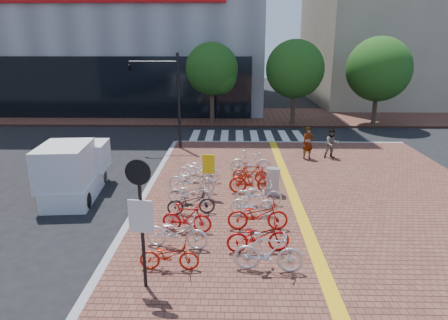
{
  "coord_description": "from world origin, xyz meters",
  "views": [
    {
      "loc": [
        -0.44,
        -12.01,
        6.05
      ],
      "look_at": [
        -0.81,
        4.05,
        1.3
      ],
      "focal_mm": 32.0,
      "sensor_mm": 36.0,
      "label": 1
    }
  ],
  "objects_px": {
    "bike_12": "(258,194)",
    "bike_9": "(258,236)",
    "bike_0": "(169,255)",
    "notice_sign": "(141,209)",
    "pedestrian_b": "(332,144)",
    "bike_15": "(251,162)",
    "bike_4": "(190,192)",
    "traffic_light_pole": "(156,83)",
    "bike_10": "(258,215)",
    "bike_7": "(200,166)",
    "bike_8": "(269,252)",
    "bike_1": "(176,232)",
    "bike_13": "(252,180)",
    "utility_box": "(273,181)",
    "pedestrian_a": "(308,143)",
    "bike_5": "(192,180)",
    "bike_3": "(191,202)",
    "bike_2": "(187,218)",
    "bike_11": "(253,203)",
    "yellow_sign": "(208,168)",
    "bike_14": "(251,173)",
    "box_truck": "(75,171)"
  },
  "relations": [
    {
      "from": "utility_box",
      "to": "bike_9",
      "type": "bearing_deg",
      "value": -100.71
    },
    {
      "from": "bike_12",
      "to": "bike_10",
      "type": "bearing_deg",
      "value": 176.36
    },
    {
      "from": "yellow_sign",
      "to": "bike_4",
      "type": "bearing_deg",
      "value": -139.14
    },
    {
      "from": "pedestrian_b",
      "to": "bike_15",
      "type": "bearing_deg",
      "value": -154.07
    },
    {
      "from": "bike_4",
      "to": "utility_box",
      "type": "distance_m",
      "value": 3.4
    },
    {
      "from": "bike_10",
      "to": "pedestrian_b",
      "type": "height_order",
      "value": "pedestrian_b"
    },
    {
      "from": "bike_12",
      "to": "bike_9",
      "type": "bearing_deg",
      "value": 176.8
    },
    {
      "from": "bike_5",
      "to": "bike_13",
      "type": "xyz_separation_m",
      "value": [
        2.44,
        -0.02,
        0.05
      ]
    },
    {
      "from": "bike_4",
      "to": "bike_0",
      "type": "bearing_deg",
      "value": 179.92
    },
    {
      "from": "bike_4",
      "to": "traffic_light_pole",
      "type": "distance_m",
      "value": 9.31
    },
    {
      "from": "bike_12",
      "to": "bike_2",
      "type": "bearing_deg",
      "value": 132.97
    },
    {
      "from": "bike_9",
      "to": "bike_5",
      "type": "bearing_deg",
      "value": 20.47
    },
    {
      "from": "bike_1",
      "to": "bike_2",
      "type": "bearing_deg",
      "value": -1.62
    },
    {
      "from": "utility_box",
      "to": "yellow_sign",
      "type": "xyz_separation_m",
      "value": [
        -2.57,
        -0.4,
        0.67
      ]
    },
    {
      "from": "bike_4",
      "to": "pedestrian_b",
      "type": "distance_m",
      "value": 9.36
    },
    {
      "from": "bike_4",
      "to": "bike_14",
      "type": "bearing_deg",
      "value": -46.16
    },
    {
      "from": "bike_13",
      "to": "traffic_light_pole",
      "type": "height_order",
      "value": "traffic_light_pole"
    },
    {
      "from": "bike_11",
      "to": "bike_13",
      "type": "relative_size",
      "value": 0.87
    },
    {
      "from": "bike_11",
      "to": "notice_sign",
      "type": "distance_m",
      "value": 5.46
    },
    {
      "from": "bike_4",
      "to": "bike_15",
      "type": "bearing_deg",
      "value": -33.96
    },
    {
      "from": "bike_9",
      "to": "yellow_sign",
      "type": "xyz_separation_m",
      "value": [
        -1.69,
        4.22,
        0.74
      ]
    },
    {
      "from": "bike_7",
      "to": "notice_sign",
      "type": "xyz_separation_m",
      "value": [
        -0.66,
        -8.8,
        1.69
      ]
    },
    {
      "from": "bike_0",
      "to": "bike_8",
      "type": "relative_size",
      "value": 0.86
    },
    {
      "from": "bike_8",
      "to": "pedestrian_a",
      "type": "bearing_deg",
      "value": -9.3
    },
    {
      "from": "bike_2",
      "to": "bike_14",
      "type": "bearing_deg",
      "value": -18.9
    },
    {
      "from": "bike_9",
      "to": "bike_3",
      "type": "bearing_deg",
      "value": 34.12
    },
    {
      "from": "bike_14",
      "to": "bike_2",
      "type": "bearing_deg",
      "value": 165.0
    },
    {
      "from": "bike_4",
      "to": "pedestrian_a",
      "type": "bearing_deg",
      "value": -41.28
    },
    {
      "from": "bike_15",
      "to": "yellow_sign",
      "type": "distance_m",
      "value": 3.5
    },
    {
      "from": "bike_2",
      "to": "bike_3",
      "type": "xyz_separation_m",
      "value": [
        -0.0,
        1.39,
        -0.04
      ]
    },
    {
      "from": "bike_1",
      "to": "bike_13",
      "type": "bearing_deg",
      "value": -19.26
    },
    {
      "from": "bike_2",
      "to": "utility_box",
      "type": "bearing_deg",
      "value": -35.51
    },
    {
      "from": "bike_13",
      "to": "pedestrian_a",
      "type": "xyz_separation_m",
      "value": [
        3.14,
        5.04,
        0.29
      ]
    },
    {
      "from": "bike_0",
      "to": "box_truck",
      "type": "xyz_separation_m",
      "value": [
        -4.69,
        5.66,
        0.51
      ]
    },
    {
      "from": "bike_3",
      "to": "pedestrian_b",
      "type": "xyz_separation_m",
      "value": [
        6.69,
        7.41,
        0.33
      ]
    },
    {
      "from": "bike_2",
      "to": "traffic_light_pole",
      "type": "relative_size",
      "value": 0.3
    },
    {
      "from": "bike_0",
      "to": "yellow_sign",
      "type": "height_order",
      "value": "yellow_sign"
    },
    {
      "from": "bike_3",
      "to": "bike_5",
      "type": "bearing_deg",
      "value": -4.08
    },
    {
      "from": "traffic_light_pole",
      "to": "bike_7",
      "type": "bearing_deg",
      "value": -60.66
    },
    {
      "from": "pedestrian_b",
      "to": "bike_4",
      "type": "bearing_deg",
      "value": -143.98
    },
    {
      "from": "utility_box",
      "to": "pedestrian_b",
      "type": "bearing_deg",
      "value": 56.38
    },
    {
      "from": "bike_3",
      "to": "traffic_light_pole",
      "type": "distance_m",
      "value": 10.27
    },
    {
      "from": "bike_3",
      "to": "pedestrian_a",
      "type": "distance_m",
      "value": 8.99
    },
    {
      "from": "bike_9",
      "to": "bike_0",
      "type": "bearing_deg",
      "value": 106.37
    },
    {
      "from": "bike_0",
      "to": "notice_sign",
      "type": "xyz_separation_m",
      "value": [
        -0.49,
        -0.8,
        1.69
      ]
    },
    {
      "from": "utility_box",
      "to": "bike_2",
      "type": "bearing_deg",
      "value": -132.33
    },
    {
      "from": "bike_3",
      "to": "bike_8",
      "type": "relative_size",
      "value": 0.91
    },
    {
      "from": "bike_3",
      "to": "bike_1",
      "type": "bearing_deg",
      "value": 166.52
    },
    {
      "from": "bike_7",
      "to": "pedestrian_a",
      "type": "height_order",
      "value": "pedestrian_a"
    },
    {
      "from": "bike_12",
      "to": "bike_5",
      "type": "bearing_deg",
      "value": 63.79
    }
  ]
}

